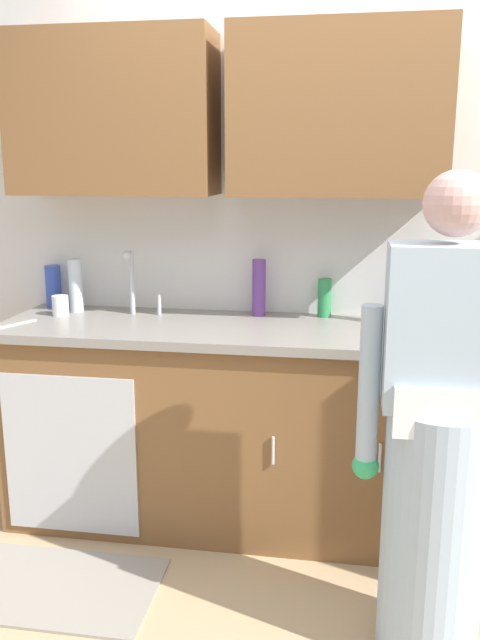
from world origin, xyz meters
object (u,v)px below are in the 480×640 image
at_px(bottle_cleaner_spray, 325,298).
at_px(knife_on_counter, 13,325).
at_px(bottle_soap, 259,288).
at_px(cup_by_sink, 60,306).
at_px(person_at_sink, 438,462).
at_px(bottle_water_tall, 76,286).
at_px(bottle_water_short, 53,286).
at_px(sink, 131,324).
at_px(bottle_dish_liquid, 398,295).

relative_size(bottle_cleaner_spray, knife_on_counter, 0.75).
relative_size(bottle_soap, cup_by_sink, 2.81).
distance_m(person_at_sink, bottle_water_tall, 1.87).
height_order(bottle_water_short, bottle_cleaner_spray, bottle_water_short).
height_order(cup_by_sink, knife_on_counter, cup_by_sink).
distance_m(sink, bottle_dish_liquid, 1.20).
bearing_deg(knife_on_counter, bottle_dish_liquid, -52.50).
xyz_separation_m(cup_by_sink, knife_on_counter, (-0.13, -0.23, -0.04)).
bearing_deg(bottle_soap, cup_by_sink, -170.80).
height_order(bottle_dish_liquid, cup_by_sink, bottle_dish_liquid).
bearing_deg(knife_on_counter, person_at_sink, -80.96).
distance_m(bottle_dish_liquid, bottle_cleaner_spray, 0.34).
relative_size(bottle_cleaner_spray, cup_by_sink, 1.90).
relative_size(sink, bottle_cleaner_spray, 2.79).
relative_size(bottle_soap, knife_on_counter, 1.10).
bearing_deg(bottle_water_tall, bottle_water_short, 151.65).
xyz_separation_m(bottle_water_short, cup_by_sink, (0.11, -0.17, -0.06)).
relative_size(bottle_soap, bottle_cleaner_spray, 1.48).
xyz_separation_m(bottle_cleaner_spray, cup_by_sink, (-1.23, -0.17, -0.04)).
distance_m(person_at_sink, bottle_soap, 1.26).
bearing_deg(knife_on_counter, sink, -43.62).
bearing_deg(sink, bottle_soap, 20.31).
height_order(person_at_sink, bottle_cleaner_spray, person_at_sink).
height_order(sink, knife_on_counter, sink).
relative_size(person_at_sink, bottle_cleaner_spray, 9.03).
height_order(person_at_sink, knife_on_counter, person_at_sink).
xyz_separation_m(bottle_soap, bottle_cleaner_spray, (0.31, 0.03, -0.04)).
height_order(bottle_soap, bottle_dish_liquid, bottle_soap).
bearing_deg(person_at_sink, sink, 149.57).
height_order(bottle_dish_liquid, knife_on_counter, bottle_dish_liquid).
distance_m(sink, bottle_soap, 0.61).
bearing_deg(cup_by_sink, bottle_dish_liquid, 2.85).
xyz_separation_m(person_at_sink, bottle_water_short, (-1.75, 0.98, 0.35)).
distance_m(sink, bottle_water_short, 0.54).
relative_size(bottle_water_short, knife_on_counter, 0.87).
xyz_separation_m(sink, bottle_soap, (0.56, 0.21, 0.15)).
xyz_separation_m(bottle_dish_liquid, bottle_water_short, (-1.66, 0.10, -0.03)).
xyz_separation_m(bottle_water_short, knife_on_counter, (-0.02, -0.40, -0.10)).
xyz_separation_m(bottle_water_tall, bottle_cleaner_spray, (1.19, 0.08, -0.04)).
bearing_deg(person_at_sink, bottle_dish_liquid, 95.82).
height_order(bottle_water_tall, bottle_cleaner_spray, bottle_water_tall).
distance_m(bottle_soap, bottle_water_short, 1.03).
bearing_deg(bottle_dish_liquid, knife_on_counter, -169.70).
relative_size(person_at_sink, bottle_soap, 6.11).
bearing_deg(person_at_sink, knife_on_counter, 161.83).
distance_m(person_at_sink, cup_by_sink, 1.85).
distance_m(bottle_water_tall, bottle_cleaner_spray, 1.19).
bearing_deg(bottle_water_tall, person_at_sink, -29.31).
xyz_separation_m(bottle_water_tall, cup_by_sink, (-0.04, -0.09, -0.08)).
distance_m(bottle_dish_liquid, knife_on_counter, 1.71).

